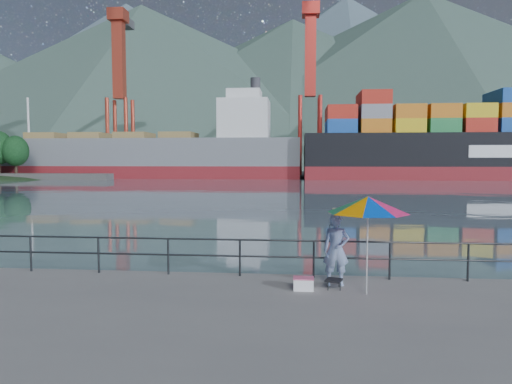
% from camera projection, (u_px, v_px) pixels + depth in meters
% --- Properties ---
extents(ground, '(24.00, 11.00, 0.50)m').
position_uv_depth(ground, '(139.00, 371.00, 7.40)').
color(ground, slate).
rests_on(ground, ground).
extents(harbor_water, '(500.00, 280.00, 0.00)m').
position_uv_depth(harbor_water, '(289.00, 170.00, 139.99)').
color(harbor_water, slate).
rests_on(harbor_water, ground).
extents(far_dock, '(200.00, 40.00, 0.40)m').
position_uv_depth(far_dock, '(331.00, 174.00, 102.34)').
color(far_dock, '#514F4C').
rests_on(far_dock, ground).
extents(guardrail, '(22.00, 0.06, 1.03)m').
position_uv_depth(guardrail, '(204.00, 256.00, 12.51)').
color(guardrail, '#2D3033').
rests_on(guardrail, ground).
extents(mountains, '(600.00, 332.80, 80.00)m').
position_uv_depth(mountains, '(376.00, 90.00, 211.19)').
color(mountains, '#385147').
rests_on(mountains, ground).
extents(port_cranes, '(116.00, 28.00, 38.40)m').
position_uv_depth(port_cranes, '(442.00, 95.00, 90.36)').
color(port_cranes, '#C63F29').
rests_on(port_cranes, ground).
extents(container_stacks, '(58.00, 5.40, 7.80)m').
position_uv_depth(container_stacks, '(436.00, 161.00, 100.22)').
color(container_stacks, red).
rests_on(container_stacks, ground).
extents(fisherman, '(0.66, 0.44, 1.81)m').
position_uv_depth(fisherman, '(336.00, 250.00, 11.51)').
color(fisherman, '#30599A').
rests_on(fisherman, ground).
extents(beach_umbrella, '(2.33, 2.33, 2.32)m').
position_uv_depth(beach_umbrella, '(368.00, 205.00, 10.61)').
color(beach_umbrella, white).
rests_on(beach_umbrella, ground).
extents(folding_stool, '(0.47, 0.47, 0.24)m').
position_uv_depth(folding_stool, '(334.00, 284.00, 11.20)').
color(folding_stool, black).
rests_on(folding_stool, ground).
extents(cooler_bag, '(0.48, 0.32, 0.28)m').
position_uv_depth(cooler_bag, '(303.00, 284.00, 11.12)').
color(cooler_bag, white).
rests_on(cooler_bag, ground).
extents(fishing_rod, '(0.30, 1.81, 1.29)m').
position_uv_depth(fishing_rod, '(332.00, 276.00, 12.48)').
color(fishing_rod, black).
rests_on(fishing_rod, ground).
extents(bulk_carrier, '(56.40, 9.76, 14.50)m').
position_uv_depth(bulk_carrier, '(160.00, 155.00, 85.44)').
color(bulk_carrier, maroon).
rests_on(bulk_carrier, ground).
extents(container_ship, '(62.64, 10.44, 18.10)m').
position_uv_depth(container_ship, '(498.00, 144.00, 78.11)').
color(container_ship, maroon).
rests_on(container_ship, ground).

